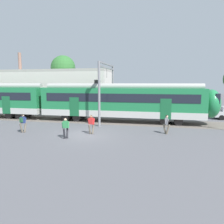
{
  "coord_description": "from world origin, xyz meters",
  "views": [
    {
      "loc": [
        6.17,
        -17.17,
        4.39
      ],
      "look_at": [
        1.67,
        3.14,
        1.6
      ],
      "focal_mm": 35.0,
      "sensor_mm": 36.0,
      "label": 1
    }
  ],
  "objects": [
    {
      "name": "pedestrian_red",
      "position": [
        0.45,
        0.43,
        0.96
      ],
      "size": [
        0.59,
        0.62,
        1.67
      ],
      "color": "#6B6051",
      "rests_on": "ground"
    },
    {
      "name": "catenary_gantry",
      "position": [
        0.22,
        6.99,
        4.31
      ],
      "size": [
        0.24,
        6.64,
        6.53
      ],
      "color": "gray",
      "rests_on": "ground"
    },
    {
      "name": "ground_plane",
      "position": [
        0.0,
        0.0,
        0.0
      ],
      "size": [
        160.0,
        160.0,
        0.0
      ],
      "primitive_type": "plane",
      "color": "#515156"
    },
    {
      "name": "street_tree_left",
      "position": [
        -10.1,
        17.87,
        6.89
      ],
      "size": [
        4.14,
        4.14,
        8.99
      ],
      "color": "brown",
      "rests_on": "ground"
    },
    {
      "name": "background_building",
      "position": [
        -10.63,
        14.72,
        3.21
      ],
      "size": [
        18.4,
        5.0,
        9.2
      ],
      "color": "beige",
      "rests_on": "ground"
    },
    {
      "name": "track_bed",
      "position": [
        -9.2,
        6.99,
        0.01
      ],
      "size": [
        80.0,
        4.4,
        0.01
      ],
      "primitive_type": "cube",
      "color": "#605951",
      "rests_on": "ground"
    },
    {
      "name": "pedestrian_navy",
      "position": [
        -5.64,
        -0.35,
        0.99
      ],
      "size": [
        0.61,
        0.61,
        1.67
      ],
      "color": "#6B6051",
      "rests_on": "ground"
    },
    {
      "name": "pedestrian_green",
      "position": [
        -1.07,
        -1.44,
        0.99
      ],
      "size": [
        0.54,
        0.69,
        1.67
      ],
      "color": "#28282D",
      "rests_on": "ground"
    },
    {
      "name": "pedestrian_grey",
      "position": [
        6.75,
        1.83,
        0.96
      ],
      "size": [
        0.63,
        0.55,
        1.67
      ],
      "color": "#6B6051",
      "rests_on": "ground"
    }
  ]
}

